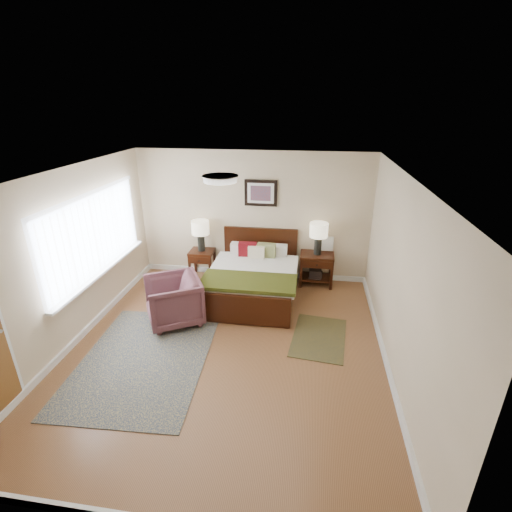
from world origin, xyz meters
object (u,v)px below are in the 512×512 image
nightstand_right (316,266)px  lamp_right (319,233)px  nightstand_left (202,257)px  rug_persian (144,359)px  lamp_left (200,230)px  bed (254,273)px  armchair (174,300)px

nightstand_right → lamp_right: bearing=90.0°
nightstand_left → rug_persian: nightstand_left is taller
lamp_right → lamp_left: bearing=180.0°
nightstand_right → bed: bearing=-148.6°
nightstand_right → armchair: 2.81m
armchair → nightstand_left: bearing=151.1°
armchair → lamp_right: bearing=97.3°
bed → rug_persian: (-1.24, -1.99, -0.46)m
lamp_right → armchair: bearing=-143.4°
nightstand_right → rug_persian: nightstand_right is taller
bed → armchair: size_ratio=2.24×
bed → armchair: bed is taller
nightstand_left → nightstand_right: size_ratio=0.89×
lamp_right → armchair: size_ratio=0.73×
nightstand_left → lamp_right: bearing=0.5°
nightstand_right → lamp_left: bearing=179.7°
nightstand_left → lamp_left: 0.55m
nightstand_left → armchair: (0.01, -1.66, -0.06)m
nightstand_right → lamp_left: 2.35m
lamp_right → armchair: (-2.26, -1.68, -0.67)m
bed → rug_persian: bearing=-121.9°
armchair → rug_persian: bearing=-34.7°
lamp_left → nightstand_left: bearing=-90.0°
armchair → rug_persian: size_ratio=0.35×
bed → lamp_left: lamp_left is taller
bed → nightstand_left: size_ratio=3.33×
lamp_left → armchair: 1.79m
nightstand_left → lamp_left: lamp_left is taller
bed → nightstand_left: 1.34m
rug_persian → nightstand_left: bearing=85.5°
nightstand_left → lamp_right: 2.35m
nightstand_left → armchair: 1.66m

